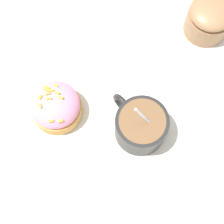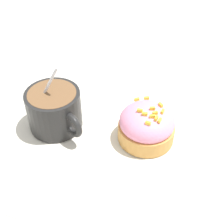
{
  "view_description": "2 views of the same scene",
  "coord_description": "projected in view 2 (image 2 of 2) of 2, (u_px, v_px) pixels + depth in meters",
  "views": [
    {
      "loc": [
        0.06,
        -0.16,
        0.57
      ],
      "look_at": [
        0.02,
        0.01,
        0.03
      ],
      "focal_mm": 60.0,
      "sensor_mm": 36.0,
      "label": 1
    },
    {
      "loc": [
        -0.08,
        0.32,
        0.32
      ],
      "look_at": [
        -0.02,
        -0.01,
        0.03
      ],
      "focal_mm": 50.0,
      "sensor_mm": 36.0,
      "label": 2
    }
  ],
  "objects": [
    {
      "name": "frosted_pastry",
      "position": [
        147.0,
        125.0,
        0.43
      ],
      "size": [
        0.08,
        0.08,
        0.06
      ],
      "color": "#D19347",
      "rests_on": "paper_napkin"
    },
    {
      "name": "coffee_cup",
      "position": [
        54.0,
        109.0,
        0.44
      ],
      "size": [
        0.09,
        0.08,
        0.1
      ],
      "color": "black",
      "rests_on": "paper_napkin"
    },
    {
      "name": "paper_napkin",
      "position": [
        100.0,
        131.0,
        0.46
      ],
      "size": [
        0.36,
        0.35,
        0.0
      ],
      "color": "white",
      "rests_on": "ground_plane"
    },
    {
      "name": "ground_plane",
      "position": [
        100.0,
        132.0,
        0.46
      ],
      "size": [
        3.0,
        3.0,
        0.0
      ],
      "primitive_type": "plane",
      "color": "silver"
    }
  ]
}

